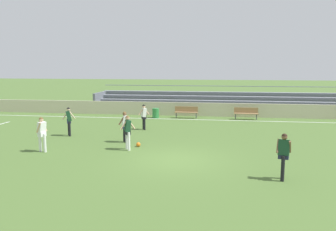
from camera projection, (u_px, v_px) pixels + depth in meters
The scene contains 14 objects.
ground_plane at pixel (175, 160), 14.78m from camera, with size 160.00×160.00×0.00m, color #4C6B30.
field_line_sideline at pixel (193, 120), 25.59m from camera, with size 44.00×0.12×0.01m, color white.
sideline_wall at pixel (195, 109), 27.30m from camera, with size 48.00×0.16×1.09m, color beige.
bleacher_stand at pixel (240, 102), 29.33m from camera, with size 25.45×3.52×2.21m.
bench_near_bin at pixel (246, 112), 25.61m from camera, with size 1.80×0.40×0.90m.
bench_far_right at pixel (186, 111), 26.26m from camera, with size 1.80×0.40×0.90m.
trash_bin at pixel (156, 113), 26.33m from camera, with size 0.52×0.52×0.76m, color #2D7F3D.
player_white_wide_left at pixel (125, 124), 17.96m from camera, with size 0.61×0.48×1.67m.
player_dark_deep_cover at pixel (128, 129), 16.37m from camera, with size 0.71×0.47×1.70m.
player_white_trailing_run at pixel (144, 115), 21.51m from camera, with size 0.68×0.49×1.62m.
player_dark_pressing_high at pixel (284, 152), 12.05m from camera, with size 0.57×0.44×1.71m.
player_white_overlapping at pixel (42, 131), 15.99m from camera, with size 0.42×0.55×1.68m.
player_dark_on_ball at pixel (69, 119), 19.61m from camera, with size 0.67×0.49×1.68m.
soccer_ball at pixel (138, 144), 17.13m from camera, with size 0.22×0.22×0.22m, color orange.
Camera 1 is at (1.77, -14.22, 4.13)m, focal length 36.03 mm.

